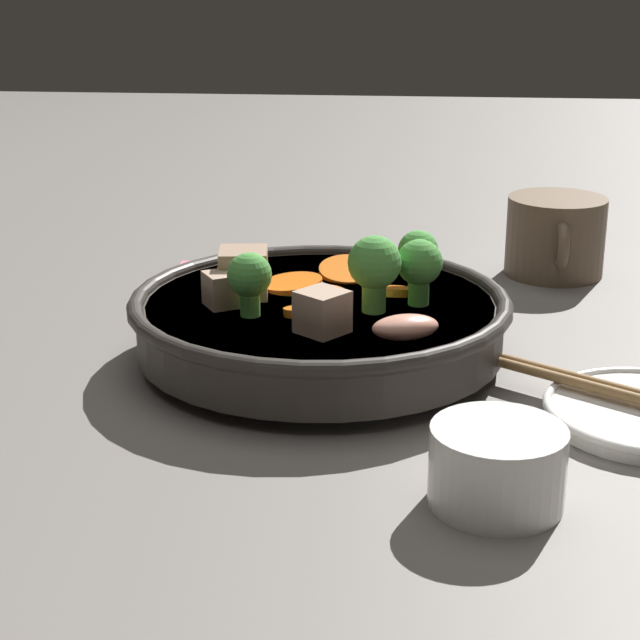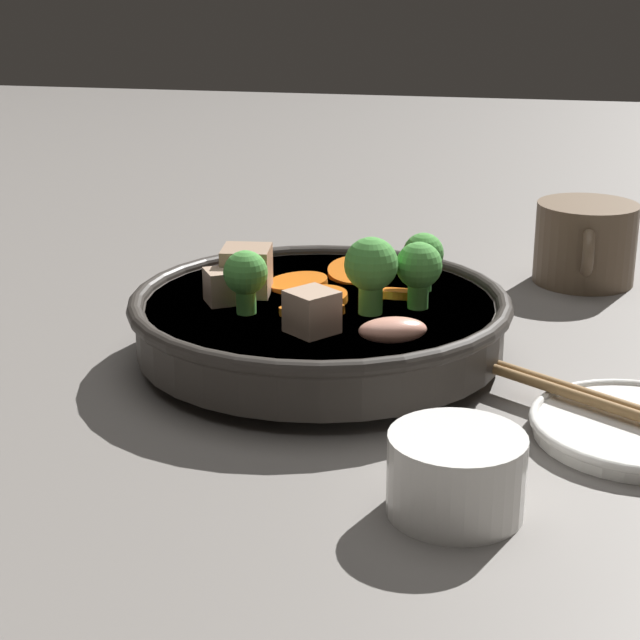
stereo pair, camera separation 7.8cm
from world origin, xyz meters
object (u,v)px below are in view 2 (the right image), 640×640
dark_mug (585,243)px  side_saucer (639,428)px  chopsticks_pair (640,414)px  tea_cup (456,473)px  stirfry_bowl (321,317)px

dark_mug → side_saucer: bearing=4.2°
side_saucer → chopsticks_pair: chopsticks_pair is taller
side_saucer → tea_cup: bearing=-42.4°
stirfry_bowl → chopsticks_pair: size_ratio=1.41×
tea_cup → chopsticks_pair: bearing=137.6°
tea_cup → stirfry_bowl: bearing=-150.8°
chopsticks_pair → side_saucer: bearing=180.0°
tea_cup → dark_mug: (-0.45, 0.08, 0.01)m
side_saucer → dark_mug: bearing=-175.8°
tea_cup → dark_mug: dark_mug is taller
dark_mug → chopsticks_pair: (0.33, 0.02, -0.02)m
tea_cup → chopsticks_pair: 0.16m
stirfry_bowl → chopsticks_pair: (0.09, 0.22, -0.02)m
tea_cup → chopsticks_pair: (-0.12, 0.11, -0.01)m
chopsticks_pair → stirfry_bowl: bearing=-112.5°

